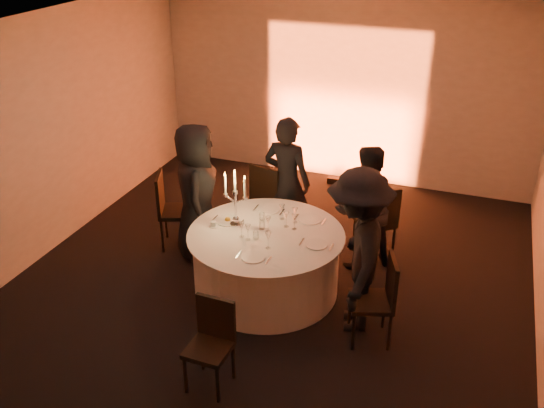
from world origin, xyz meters
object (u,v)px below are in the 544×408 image
(chair_left, at_px, (170,206))
(chair_front, at_px, (212,338))
(chair_back_left, at_px, (269,196))
(guest_left, at_px, (197,192))
(coffee_cup, at_px, (214,224))
(candelabra, at_px, (236,206))
(guest_back_right, at_px, (364,208))
(chair_back_right, at_px, (379,219))
(chair_right, at_px, (379,295))
(guest_right, at_px, (358,251))
(guest_back_left, at_px, (287,182))
(banquet_table, at_px, (266,262))

(chair_left, height_order, chair_front, chair_left)
(chair_back_left, relative_size, guest_left, 0.59)
(coffee_cup, bearing_deg, guest_left, 131.93)
(chair_front, height_order, coffee_cup, chair_front)
(guest_left, xyz_separation_m, candelabra, (0.71, -0.42, 0.13))
(guest_back_right, relative_size, coffee_cup, 14.61)
(guest_back_right, bearing_deg, chair_back_left, -58.07)
(chair_front, distance_m, guest_left, 2.40)
(chair_front, distance_m, candelabra, 1.78)
(chair_back_left, bearing_deg, chair_back_right, -166.13)
(chair_right, xyz_separation_m, chair_front, (-1.34, -1.15, -0.05))
(guest_left, bearing_deg, coffee_cup, -161.56)
(guest_back_right, bearing_deg, chair_back_right, -165.12)
(guest_left, relative_size, guest_right, 0.97)
(chair_back_left, height_order, guest_back_left, guest_back_left)
(chair_back_right, height_order, guest_back_right, guest_back_right)
(guest_back_left, distance_m, candelabra, 1.15)
(guest_left, distance_m, coffee_cup, 0.72)
(guest_left, bearing_deg, chair_back_left, -64.94)
(chair_left, bearing_deg, chair_front, -165.18)
(chair_left, relative_size, chair_back_left, 0.98)
(guest_left, bearing_deg, chair_back_right, -95.66)
(chair_back_left, xyz_separation_m, coffee_cup, (-0.20, -1.30, 0.20))
(chair_front, distance_m, coffee_cup, 1.70)
(chair_back_left, height_order, guest_left, guest_left)
(guest_back_right, xyz_separation_m, candelabra, (-1.32, -0.87, 0.21))
(chair_left, bearing_deg, guest_back_right, -103.36)
(chair_right, distance_m, guest_back_right, 1.47)
(chair_back_right, bearing_deg, candelabra, -2.02)
(chair_back_left, height_order, guest_back_right, guest_back_right)
(candelabra, bearing_deg, banquet_table, -9.30)
(chair_back_right, relative_size, guest_right, 0.54)
(guest_left, relative_size, candelabra, 2.50)
(guest_back_left, xyz_separation_m, coffee_cup, (-0.48, -1.23, -0.08))
(chair_back_left, height_order, chair_right, chair_back_left)
(coffee_cup, bearing_deg, chair_back_right, 35.94)
(chair_left, xyz_separation_m, chair_back_left, (1.12, 0.69, 0.01))
(banquet_table, height_order, chair_back_left, chair_back_left)
(chair_right, height_order, guest_back_left, guest_back_left)
(candelabra, bearing_deg, chair_left, 156.76)
(candelabra, bearing_deg, guest_back_right, 33.32)
(candelabra, bearing_deg, chair_front, -74.72)
(chair_left, relative_size, guest_left, 0.58)
(chair_back_left, bearing_deg, guest_right, 152.01)
(chair_right, bearing_deg, chair_left, -127.69)
(banquet_table, height_order, guest_back_right, guest_back_right)
(chair_front, bearing_deg, banquet_table, 93.81)
(guest_back_left, relative_size, coffee_cup, 16.01)
(banquet_table, bearing_deg, candelabra, 170.70)
(banquet_table, height_order, chair_back_right, chair_back_right)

